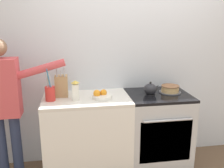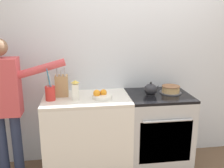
% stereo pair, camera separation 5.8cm
% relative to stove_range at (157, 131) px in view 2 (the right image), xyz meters
% --- Properties ---
extents(wall_back, '(8.00, 0.04, 2.60)m').
position_rel_stove_range_xyz_m(wall_back, '(-0.24, 0.33, 0.84)').
color(wall_back, silver).
rests_on(wall_back, ground_plane).
extents(counter_cabinet, '(0.96, 0.61, 0.92)m').
position_rel_stove_range_xyz_m(counter_cabinet, '(-0.83, 0.00, -0.00)').
color(counter_cabinet, white).
rests_on(counter_cabinet, ground_plane).
extents(stove_range, '(0.71, 0.65, 0.92)m').
position_rel_stove_range_xyz_m(stove_range, '(0.00, 0.00, 0.00)').
color(stove_range, '#B7BABF').
rests_on(stove_range, ground_plane).
extents(layer_cake, '(0.25, 0.25, 0.09)m').
position_rel_stove_range_xyz_m(layer_cake, '(0.15, 0.04, 0.50)').
color(layer_cake, '#4C4C51').
rests_on(layer_cake, stove_range).
extents(tea_kettle, '(0.19, 0.15, 0.15)m').
position_rel_stove_range_xyz_m(tea_kettle, '(-0.10, -0.00, 0.52)').
color(tea_kettle, '#232328').
rests_on(tea_kettle, stove_range).
extents(knife_block, '(0.14, 0.13, 0.33)m').
position_rel_stove_range_xyz_m(knife_block, '(-1.10, 0.10, 0.58)').
color(knife_block, tan).
rests_on(knife_block, counter_cabinet).
extents(utensil_crock, '(0.10, 0.10, 0.35)m').
position_rel_stove_range_xyz_m(utensil_crock, '(-1.22, -0.04, 0.54)').
color(utensil_crock, red).
rests_on(utensil_crock, counter_cabinet).
extents(fruit_bowl, '(0.22, 0.22, 0.10)m').
position_rel_stove_range_xyz_m(fruit_bowl, '(-0.68, -0.06, 0.49)').
color(fruit_bowl, silver).
rests_on(fruit_bowl, counter_cabinet).
extents(milk_carton, '(0.07, 0.07, 0.21)m').
position_rel_stove_range_xyz_m(milk_carton, '(-0.95, -0.05, 0.56)').
color(milk_carton, white).
rests_on(milk_carton, counter_cabinet).
extents(person_baker, '(0.91, 0.20, 1.57)m').
position_rel_stove_range_xyz_m(person_baker, '(-1.69, 0.01, 0.48)').
color(person_baker, '#283351').
rests_on(person_baker, ground_plane).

